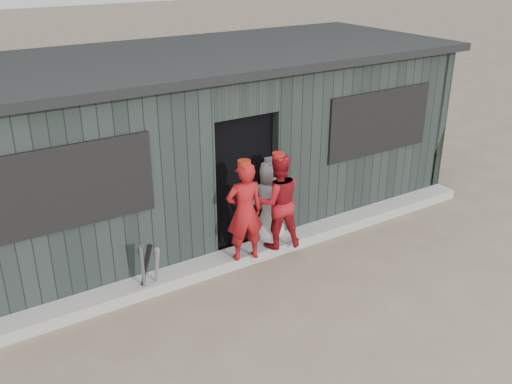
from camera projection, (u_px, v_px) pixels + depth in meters
ground at (339, 321)px, 6.70m from camera, size 80.00×80.00×0.00m
curb at (255, 251)px, 8.08m from camera, size 8.00×0.36×0.15m
bat_left at (157, 270)px, 7.08m from camera, size 0.12×0.31×0.72m
bat_mid at (143, 271)px, 6.99m from camera, size 0.11×0.18×0.77m
bat_right at (145, 270)px, 7.00m from camera, size 0.15×0.34×0.80m
player_red_left at (245, 212)px, 7.49m from camera, size 0.57×0.44×1.38m
player_red_right at (278, 201)px, 7.82m from camera, size 0.78×0.68×1.36m
player_grey_back at (270, 201)px, 8.28m from camera, size 0.71×0.54×1.29m
dugout at (197, 139)px, 8.89m from camera, size 8.30×3.30×2.62m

